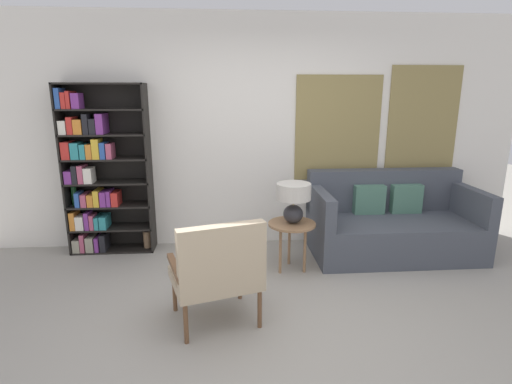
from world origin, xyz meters
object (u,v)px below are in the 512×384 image
(side_table, at_px, (292,228))
(table_lamp, at_px, (294,198))
(bookshelf, at_px, (98,174))
(couch, at_px, (391,224))
(armchair, at_px, (218,268))

(side_table, relative_size, table_lamp, 1.25)
(bookshelf, height_order, couch, bookshelf)
(side_table, height_order, table_lamp, table_lamp)
(bookshelf, bearing_deg, side_table, -18.38)
(bookshelf, distance_m, couch, 3.41)
(bookshelf, distance_m, side_table, 2.27)
(couch, distance_m, side_table, 1.30)
(couch, bearing_deg, side_table, -161.77)
(bookshelf, relative_size, couch, 1.04)
(armchair, distance_m, side_table, 1.24)
(couch, xyz_separation_m, table_lamp, (-1.22, -0.41, 0.45))
(side_table, bearing_deg, couch, 18.23)
(armchair, distance_m, table_lamp, 1.28)
(side_table, xyz_separation_m, table_lamp, (0.01, 0.00, 0.32))
(couch, xyz_separation_m, side_table, (-1.23, -0.41, 0.12))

